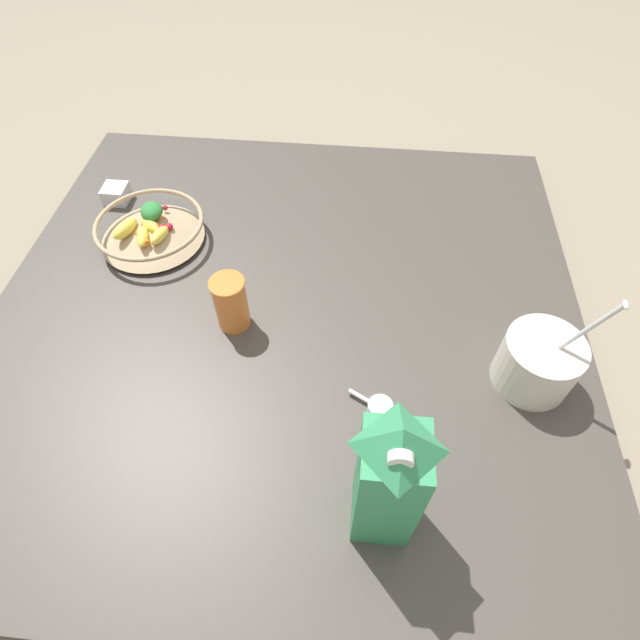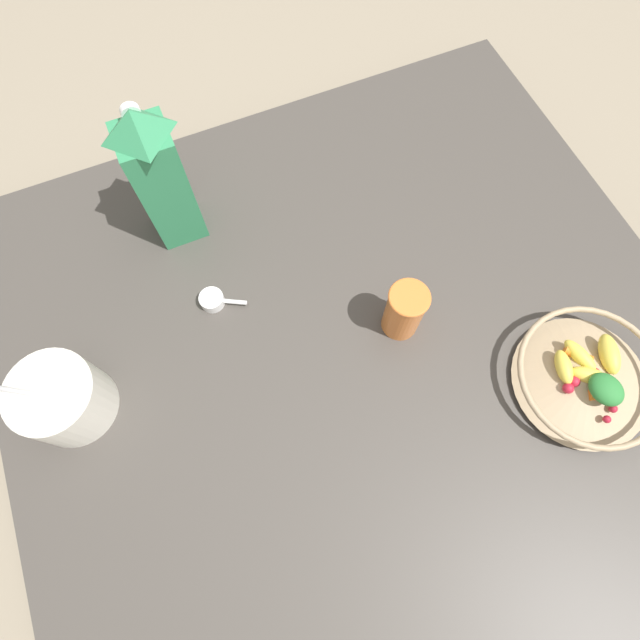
{
  "view_description": "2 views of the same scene",
  "coord_description": "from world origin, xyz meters",
  "px_view_note": "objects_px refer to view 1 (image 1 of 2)",
  "views": [
    {
      "loc": [
        0.13,
        -0.64,
        0.83
      ],
      "look_at": [
        0.08,
        -0.07,
        0.12
      ],
      "focal_mm": 28.0,
      "sensor_mm": 36.0,
      "label": 1
    },
    {
      "loc": [
        0.16,
        0.2,
        0.88
      ],
      "look_at": [
        0.04,
        -0.09,
        0.09
      ],
      "focal_mm": 28.0,
      "sensor_mm": 36.0,
      "label": 2
    }
  ],
  "objects_px": {
    "fruit_bowl": "(150,229)",
    "yogurt_tub": "(539,361)",
    "drinking_cup": "(231,302)",
    "spice_jar": "(116,194)",
    "milk_carton": "(389,480)"
  },
  "relations": [
    {
      "from": "yogurt_tub",
      "to": "spice_jar",
      "type": "height_order",
      "value": "yogurt_tub"
    },
    {
      "from": "fruit_bowl",
      "to": "yogurt_tub",
      "type": "relative_size",
      "value": 1.02
    },
    {
      "from": "fruit_bowl",
      "to": "milk_carton",
      "type": "height_order",
      "value": "milk_carton"
    },
    {
      "from": "spice_jar",
      "to": "yogurt_tub",
      "type": "bearing_deg",
      "value": -24.69
    },
    {
      "from": "fruit_bowl",
      "to": "milk_carton",
      "type": "bearing_deg",
      "value": -46.95
    },
    {
      "from": "yogurt_tub",
      "to": "drinking_cup",
      "type": "bearing_deg",
      "value": 172.17
    },
    {
      "from": "milk_carton",
      "to": "drinking_cup",
      "type": "distance_m",
      "value": 0.46
    },
    {
      "from": "yogurt_tub",
      "to": "drinking_cup",
      "type": "distance_m",
      "value": 0.57
    },
    {
      "from": "yogurt_tub",
      "to": "drinking_cup",
      "type": "height_order",
      "value": "yogurt_tub"
    },
    {
      "from": "milk_carton",
      "to": "drinking_cup",
      "type": "bearing_deg",
      "value": 130.27
    },
    {
      "from": "drinking_cup",
      "to": "spice_jar",
      "type": "height_order",
      "value": "drinking_cup"
    },
    {
      "from": "yogurt_tub",
      "to": "drinking_cup",
      "type": "xyz_separation_m",
      "value": [
        -0.56,
        0.08,
        0.0
      ]
    },
    {
      "from": "yogurt_tub",
      "to": "drinking_cup",
      "type": "relative_size",
      "value": 2.01
    },
    {
      "from": "milk_carton",
      "to": "drinking_cup",
      "type": "xyz_separation_m",
      "value": [
        -0.3,
        0.35,
        -0.09
      ]
    },
    {
      "from": "milk_carton",
      "to": "yogurt_tub",
      "type": "relative_size",
      "value": 1.24
    }
  ]
}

